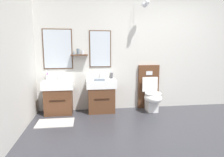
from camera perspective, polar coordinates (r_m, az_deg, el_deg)
The scene contains 11 objects.
ground_plane at distance 3.32m, azimuth 22.51°, elevation -17.47°, with size 6.70×4.90×0.10m, color #2D2D33.
wall_back at distance 4.60m, azimuth 12.13°, elevation 8.92°, with size 5.50×0.50×2.79m.
bath_mat at distance 3.86m, azimuth -16.32°, elevation -12.42°, with size 0.68×0.44×0.01m, color #9E9993.
vanity_sink_left at distance 4.27m, azimuth -15.42°, elevation -5.08°, with size 0.63×0.42×0.71m.
tap_on_left_sink at distance 4.34m, azimuth -15.40°, elevation 0.63°, with size 0.03×0.13×0.11m.
vanity_sink_right at distance 4.24m, azimuth -3.19°, elevation -4.86°, with size 0.63×0.42×0.71m.
tap_on_right_sink at distance 4.31m, azimuth -3.39°, elevation 0.89°, with size 0.03×0.13×0.11m.
toilet at distance 4.43m, azimuth 11.28°, elevation -4.36°, with size 0.48×0.62×1.00m.
toothbrush_cup at distance 4.36m, azimuth -18.51°, elevation 0.36°, with size 0.07×0.07×0.20m.
soap_dispenser at distance 4.33m, azimuth -0.11°, elevation 0.93°, with size 0.06×0.06×0.17m.
folded_hand_towel at distance 4.06m, azimuth -3.68°, elevation -0.31°, with size 0.22×0.16×0.04m, color gray.
Camera 1 is at (-1.56, -2.55, 1.40)m, focal length 31.05 mm.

